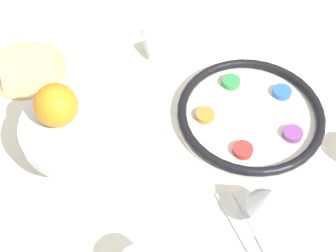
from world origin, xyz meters
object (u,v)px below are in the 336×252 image
Objects in this scene: bread_plate at (25,68)px; napkin_roll at (176,40)px; orange_fruit at (53,105)px; fruit_stand at (76,130)px; seder_plate at (248,114)px; wine_glass at (266,200)px.

napkin_roll is (-0.37, -0.06, 0.02)m from bread_plate.
bread_plate is (0.12, -0.25, -0.15)m from orange_fruit.
orange_fruit is at bearing -15.67° from fruit_stand.
bread_plate is at bearing -58.91° from fruit_stand.
bread_plate is (0.51, -0.17, -0.01)m from seder_plate.
fruit_stand is 1.28× the size of napkin_roll.
fruit_stand is at bearing -25.44° from wine_glass.
orange_fruit is at bearing 11.16° from seder_plate.
napkin_roll reaches higher than seder_plate.
seder_plate is 1.72× the size of bread_plate.
orange_fruit reaches higher than napkin_roll.
fruit_stand is 0.07m from orange_fruit.
napkin_roll is (0.15, -0.23, 0.01)m from seder_plate.
wine_glass is at bearing 105.03° from napkin_roll.
orange_fruit is at bearing -24.65° from wine_glass.
fruit_stand reaches higher than napkin_roll.
orange_fruit is (0.39, 0.08, 0.15)m from seder_plate.
seder_plate reaches higher than bread_plate.
orange_fruit is 0.42m from napkin_roll.
napkin_roll is at bearing -170.11° from bread_plate.
seder_plate is 0.54m from bread_plate.
seder_plate is 0.28m from napkin_roll.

